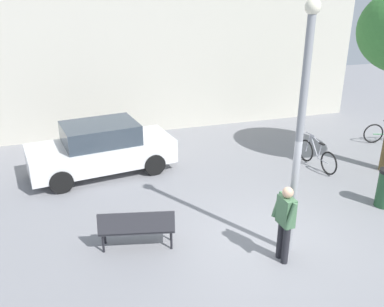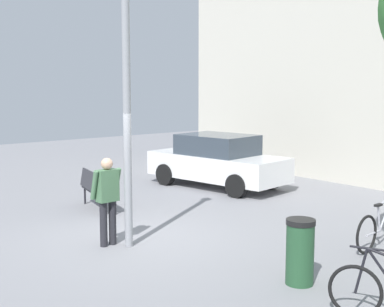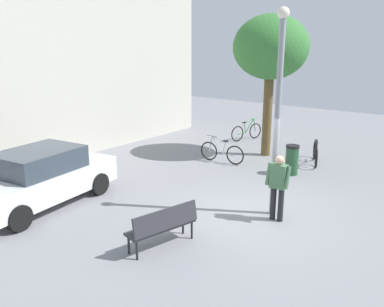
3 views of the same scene
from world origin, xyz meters
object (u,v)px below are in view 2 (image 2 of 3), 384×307
at_px(lamppost, 127,95).
at_px(park_bench, 96,187).
at_px(person_by_lamppost, 107,195).
at_px(bicycle_silver, 381,227).
at_px(trash_bin, 300,252).
at_px(parked_car_white, 217,161).

bearing_deg(lamppost, park_bench, 161.51).
bearing_deg(lamppost, person_by_lamppost, -138.37).
bearing_deg(bicycle_silver, park_bench, -156.87).
height_order(person_by_lamppost, bicycle_silver, person_by_lamppost).
height_order(park_bench, trash_bin, trash_bin).
xyz_separation_m(bicycle_silver, trash_bin, (0.26, -2.65, 0.13)).
relative_size(park_bench, parked_car_white, 0.38).
bearing_deg(parked_car_white, lamppost, -57.38).
distance_m(lamppost, trash_bin, 4.14).
relative_size(park_bench, bicycle_silver, 0.92).
height_order(bicycle_silver, trash_bin, trash_bin).
bearing_deg(park_bench, trash_bin, -0.48).
height_order(bicycle_silver, parked_car_white, parked_car_white).
distance_m(park_bench, trash_bin, 6.34).
distance_m(bicycle_silver, trash_bin, 2.67).
xyz_separation_m(bicycle_silver, parked_car_white, (-6.36, 1.59, 0.39)).
height_order(lamppost, parked_car_white, lamppost).
bearing_deg(trash_bin, lamppost, -163.61).
bearing_deg(park_bench, parked_car_white, 93.83).
distance_m(person_by_lamppost, bicycle_silver, 5.15).
height_order(lamppost, trash_bin, lamppost).
bearing_deg(parked_car_white, bicycle_silver, -14.03).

